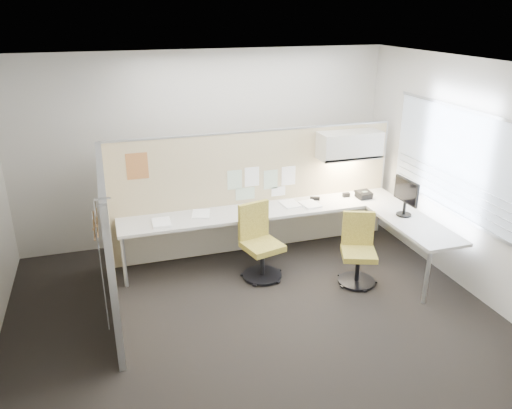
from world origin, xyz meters
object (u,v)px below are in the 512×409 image
object	(u,v)px
desk	(291,219)
phone	(364,195)
chair_right	(358,251)
monitor	(406,195)
chair_left	(259,244)

from	to	relation	value
desk	phone	world-z (taller)	phone
chair_right	desk	bearing A→B (deg)	145.42
desk	monitor	size ratio (longest dim) A/B	7.88
desk	chair_left	bearing A→B (deg)	-149.22
chair_left	chair_right	xyz separation A→B (m)	(1.16, -0.52, -0.03)
chair_left	phone	distance (m)	1.84
chair_left	monitor	xyz separation A→B (m)	(1.94, -0.29, 0.57)
desk	chair_right	xyz separation A→B (m)	(0.59, -0.86, -0.18)
chair_right	phone	distance (m)	1.20
chair_right	monitor	distance (m)	1.01
monitor	chair_right	bearing A→B (deg)	104.34
chair_left	phone	xyz separation A→B (m)	(1.75, 0.46, 0.33)
desk	chair_left	distance (m)	0.68
phone	desk	bearing A→B (deg)	-178.15
desk	monitor	distance (m)	1.56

